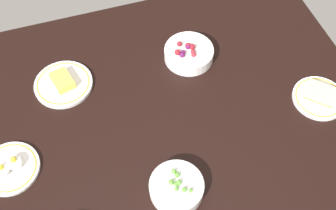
# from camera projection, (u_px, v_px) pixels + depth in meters

# --- Properties ---
(dining_table) EXTENTS (1.35, 1.05, 0.04)m
(dining_table) POSITION_uv_depth(u_px,v_px,m) (168.00, 112.00, 1.41)
(dining_table) COLOR black
(dining_table) RESTS_ON ground
(bowl_peas) EXTENTS (0.16, 0.16, 0.06)m
(bowl_peas) POSITION_uv_depth(u_px,v_px,m) (177.00, 187.00, 1.21)
(bowl_peas) COLOR white
(bowl_peas) RESTS_ON dining_table
(plate_sandwich) EXTENTS (0.18, 0.18, 0.04)m
(plate_sandwich) POSITION_uv_depth(u_px,v_px,m) (320.00, 97.00, 1.40)
(plate_sandwich) COLOR white
(plate_sandwich) RESTS_ON dining_table
(plate_cheese) EXTENTS (0.20, 0.20, 0.04)m
(plate_cheese) POSITION_uv_depth(u_px,v_px,m) (63.00, 83.00, 1.44)
(plate_cheese) COLOR white
(plate_cheese) RESTS_ON dining_table
(bowl_berries) EXTENTS (0.18, 0.18, 0.06)m
(bowl_berries) POSITION_uv_depth(u_px,v_px,m) (189.00, 53.00, 1.50)
(bowl_berries) COLOR white
(bowl_berries) RESTS_ON dining_table
(plate_eggs) EXTENTS (0.18, 0.18, 0.05)m
(plate_eggs) POSITION_uv_depth(u_px,v_px,m) (10.00, 168.00, 1.26)
(plate_eggs) COLOR white
(plate_eggs) RESTS_ON dining_table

